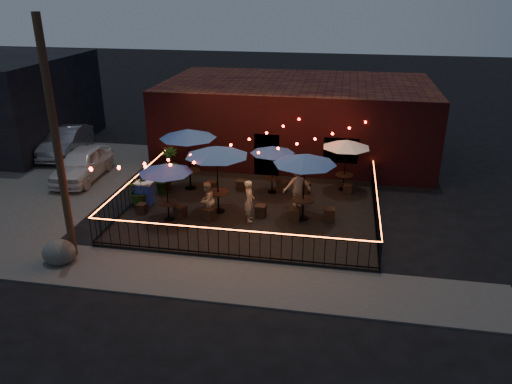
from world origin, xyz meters
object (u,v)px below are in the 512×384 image
at_px(cafe_table_2, 217,152).
at_px(cafe_table_1, 188,134).
at_px(cafe_table_0, 165,169).
at_px(cooler, 144,193).
at_px(cafe_table_4, 305,160).
at_px(boulder, 59,252).
at_px(cafe_table_3, 272,150).
at_px(cafe_table_5, 346,144).
at_px(utility_pole, 57,145).

bearing_deg(cafe_table_2, cafe_table_1, 130.24).
distance_m(cafe_table_0, cafe_table_1, 3.31).
relative_size(cafe_table_2, cooler, 3.18).
distance_m(cafe_table_4, boulder, 9.30).
bearing_deg(cafe_table_3, cafe_table_5, 16.24).
height_order(utility_pole, cafe_table_2, utility_pole).
bearing_deg(cafe_table_4, cafe_table_3, 123.00).
distance_m(cafe_table_4, cooler, 6.98).
relative_size(cafe_table_4, cafe_table_5, 0.99).
distance_m(utility_pole, cafe_table_2, 5.98).
relative_size(cafe_table_1, cooler, 3.25).
bearing_deg(utility_pole, cafe_table_2, 44.77).
bearing_deg(utility_pole, cafe_table_4, 28.00).
relative_size(cafe_table_0, cafe_table_1, 0.80).
distance_m(cafe_table_3, boulder, 9.53).
xyz_separation_m(utility_pole, cooler, (0.90, 4.32, -3.36)).
distance_m(cafe_table_2, boulder, 6.77).
height_order(cafe_table_0, cafe_table_5, cafe_table_5).
bearing_deg(cafe_table_0, cafe_table_5, 33.11).
bearing_deg(cafe_table_2, boulder, -132.80).
xyz_separation_m(utility_pole, cafe_table_4, (7.59, 4.03, -1.39)).
height_order(cafe_table_4, cooler, cafe_table_4).
distance_m(utility_pole, cafe_table_3, 9.03).
relative_size(cafe_table_4, cooler, 2.80).
height_order(cafe_table_3, boulder, cafe_table_3).
bearing_deg(cafe_table_4, cafe_table_2, 178.70).
distance_m(cafe_table_0, cafe_table_4, 5.29).
xyz_separation_m(cafe_table_3, cafe_table_5, (3.12, 0.91, 0.16)).
bearing_deg(utility_pole, boulder, -108.23).
bearing_deg(cafe_table_2, cafe_table_5, 33.49).
bearing_deg(cafe_table_3, cafe_table_4, -57.00).
bearing_deg(cafe_table_2, cafe_table_4, -1.30).
bearing_deg(cafe_table_1, utility_pole, -109.91).
bearing_deg(cafe_table_0, cafe_table_1, 92.15).
distance_m(utility_pole, cafe_table_1, 6.84).
bearing_deg(utility_pole, cafe_table_0, 51.49).
bearing_deg(cafe_table_0, boulder, -125.84).
height_order(utility_pole, cafe_table_1, utility_pole).
height_order(cafe_table_1, cafe_table_3, cafe_table_1).
xyz_separation_m(cafe_table_0, cooler, (-1.51, 1.29, -1.62)).
bearing_deg(cafe_table_3, cafe_table_2, -127.83).
xyz_separation_m(cafe_table_2, cooler, (-3.24, 0.21, -2.05)).
bearing_deg(cafe_table_4, boulder, -149.39).
distance_m(cafe_table_2, cafe_table_3, 3.07).
height_order(cafe_table_5, boulder, cafe_table_5).
bearing_deg(cooler, boulder, -98.19).
bearing_deg(cafe_table_5, cafe_table_2, -146.51).
distance_m(cafe_table_1, cafe_table_2, 2.88).
distance_m(cafe_table_0, boulder, 4.81).
relative_size(cafe_table_2, cafe_table_5, 1.12).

